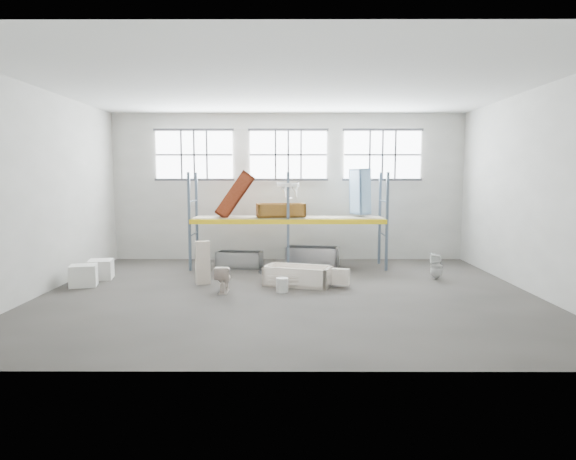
{
  "coord_description": "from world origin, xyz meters",
  "views": [
    {
      "loc": [
        0.04,
        -12.01,
        2.86
      ],
      "look_at": [
        0.0,
        1.5,
        1.4
      ],
      "focal_mm": 30.81,
      "sensor_mm": 36.0,
      "label": 1
    }
  ],
  "objects_px": {
    "steel_tub_left": "(240,260)",
    "steel_tub_right": "(313,256)",
    "rust_tub_flat": "(281,210)",
    "cistern_tall": "(203,263)",
    "bucket": "(282,285)",
    "toilet_beige": "(223,279)",
    "toilet_white": "(436,266)",
    "bathtub_beige": "(298,276)",
    "blue_tub_upright": "(360,191)",
    "carton_near": "(84,276)"
  },
  "relations": [
    {
      "from": "bathtub_beige",
      "to": "toilet_beige",
      "type": "bearing_deg",
      "value": -138.31
    },
    {
      "from": "toilet_white",
      "to": "carton_near",
      "type": "distance_m",
      "value": 9.58
    },
    {
      "from": "cistern_tall",
      "to": "steel_tub_left",
      "type": "relative_size",
      "value": 0.82
    },
    {
      "from": "rust_tub_flat",
      "to": "bucket",
      "type": "height_order",
      "value": "rust_tub_flat"
    },
    {
      "from": "bathtub_beige",
      "to": "bucket",
      "type": "bearing_deg",
      "value": -98.97
    },
    {
      "from": "steel_tub_right",
      "to": "blue_tub_upright",
      "type": "bearing_deg",
      "value": -0.18
    },
    {
      "from": "bathtub_beige",
      "to": "cistern_tall",
      "type": "height_order",
      "value": "cistern_tall"
    },
    {
      "from": "toilet_white",
      "to": "bucket",
      "type": "relative_size",
      "value": 2.04
    },
    {
      "from": "toilet_beige",
      "to": "steel_tub_right",
      "type": "distance_m",
      "value": 4.4
    },
    {
      "from": "steel_tub_right",
      "to": "toilet_white",
      "type": "bearing_deg",
      "value": -31.56
    },
    {
      "from": "steel_tub_right",
      "to": "rust_tub_flat",
      "type": "bearing_deg",
      "value": -161.5
    },
    {
      "from": "toilet_white",
      "to": "rust_tub_flat",
      "type": "xyz_separation_m",
      "value": [
        -4.4,
        1.73,
        1.46
      ]
    },
    {
      "from": "bathtub_beige",
      "to": "steel_tub_left",
      "type": "relative_size",
      "value": 1.23
    },
    {
      "from": "cistern_tall",
      "to": "steel_tub_right",
      "type": "distance_m",
      "value": 4.12
    },
    {
      "from": "toilet_beige",
      "to": "toilet_white",
      "type": "distance_m",
      "value": 5.99
    },
    {
      "from": "bucket",
      "to": "toilet_white",
      "type": "bearing_deg",
      "value": 20.35
    },
    {
      "from": "toilet_white",
      "to": "toilet_beige",
      "type": "bearing_deg",
      "value": -64.31
    },
    {
      "from": "steel_tub_right",
      "to": "carton_near",
      "type": "relative_size",
      "value": 2.54
    },
    {
      "from": "bathtub_beige",
      "to": "steel_tub_left",
      "type": "xyz_separation_m",
      "value": [
        -1.8,
        2.51,
        0.0
      ]
    },
    {
      "from": "steel_tub_left",
      "to": "bucket",
      "type": "relative_size",
      "value": 3.95
    },
    {
      "from": "steel_tub_right",
      "to": "rust_tub_flat",
      "type": "xyz_separation_m",
      "value": [
        -1.02,
        -0.34,
        1.51
      ]
    },
    {
      "from": "toilet_white",
      "to": "rust_tub_flat",
      "type": "distance_m",
      "value": 4.95
    },
    {
      "from": "steel_tub_left",
      "to": "steel_tub_right",
      "type": "xyz_separation_m",
      "value": [
        2.32,
        0.37,
        0.05
      ]
    },
    {
      "from": "blue_tub_upright",
      "to": "carton_near",
      "type": "xyz_separation_m",
      "value": [
        -7.65,
        -3.03,
        -2.11
      ]
    },
    {
      "from": "cistern_tall",
      "to": "blue_tub_upright",
      "type": "bearing_deg",
      "value": 12.4
    },
    {
      "from": "blue_tub_upright",
      "to": "steel_tub_left",
      "type": "bearing_deg",
      "value": -174.48
    },
    {
      "from": "toilet_white",
      "to": "steel_tub_left",
      "type": "height_order",
      "value": "toilet_white"
    },
    {
      "from": "cistern_tall",
      "to": "bucket",
      "type": "xyz_separation_m",
      "value": [
        2.14,
        -0.94,
        -0.4
      ]
    },
    {
      "from": "toilet_beige",
      "to": "steel_tub_left",
      "type": "xyz_separation_m",
      "value": [
        0.07,
        3.32,
        -0.08
      ]
    },
    {
      "from": "toilet_beige",
      "to": "toilet_white",
      "type": "height_order",
      "value": "toilet_white"
    },
    {
      "from": "steel_tub_right",
      "to": "cistern_tall",
      "type": "bearing_deg",
      "value": -138.32
    },
    {
      "from": "bathtub_beige",
      "to": "cistern_tall",
      "type": "relative_size",
      "value": 1.5
    },
    {
      "from": "cistern_tall",
      "to": "carton_near",
      "type": "relative_size",
      "value": 1.75
    },
    {
      "from": "toilet_white",
      "to": "carton_near",
      "type": "xyz_separation_m",
      "value": [
        -9.53,
        -0.95,
        -0.08
      ]
    },
    {
      "from": "steel_tub_right",
      "to": "bucket",
      "type": "relative_size",
      "value": 4.69
    },
    {
      "from": "bathtub_beige",
      "to": "carton_near",
      "type": "bearing_deg",
      "value": -160.24
    },
    {
      "from": "toilet_beige",
      "to": "blue_tub_upright",
      "type": "bearing_deg",
      "value": -135.34
    },
    {
      "from": "toilet_white",
      "to": "steel_tub_left",
      "type": "distance_m",
      "value": 5.95
    },
    {
      "from": "toilet_beige",
      "to": "steel_tub_left",
      "type": "height_order",
      "value": "toilet_beige"
    },
    {
      "from": "toilet_white",
      "to": "blue_tub_upright",
      "type": "distance_m",
      "value": 3.46
    },
    {
      "from": "cistern_tall",
      "to": "carton_near",
      "type": "distance_m",
      "value": 3.11
    },
    {
      "from": "steel_tub_left",
      "to": "bucket",
      "type": "bearing_deg",
      "value": -67.15
    },
    {
      "from": "toilet_beige",
      "to": "blue_tub_upright",
      "type": "distance_m",
      "value": 5.74
    },
    {
      "from": "steel_tub_left",
      "to": "rust_tub_flat",
      "type": "relative_size",
      "value": 0.95
    },
    {
      "from": "toilet_beige",
      "to": "steel_tub_left",
      "type": "relative_size",
      "value": 0.48
    },
    {
      "from": "bathtub_beige",
      "to": "steel_tub_right",
      "type": "relative_size",
      "value": 1.04
    },
    {
      "from": "steel_tub_left",
      "to": "rust_tub_flat",
      "type": "distance_m",
      "value": 2.03
    },
    {
      "from": "toilet_white",
      "to": "blue_tub_upright",
      "type": "xyz_separation_m",
      "value": [
        -1.88,
        2.07,
        2.03
      ]
    },
    {
      "from": "toilet_beige",
      "to": "carton_near",
      "type": "xyz_separation_m",
      "value": [
        -3.76,
        0.66,
        -0.06
      ]
    },
    {
      "from": "toilet_beige",
      "to": "steel_tub_left",
      "type": "bearing_deg",
      "value": -90.0
    }
  ]
}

